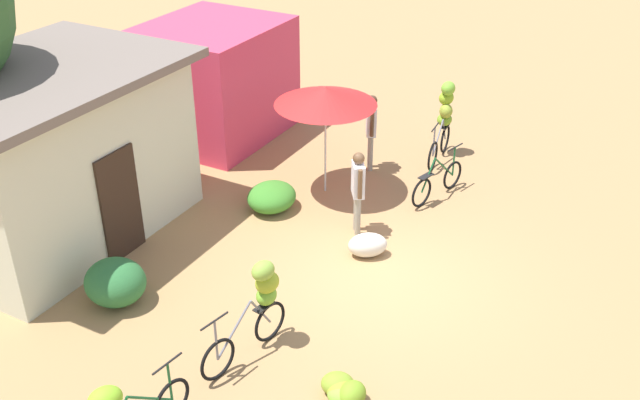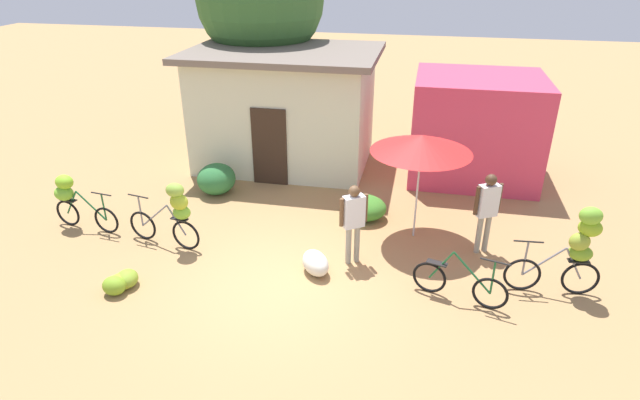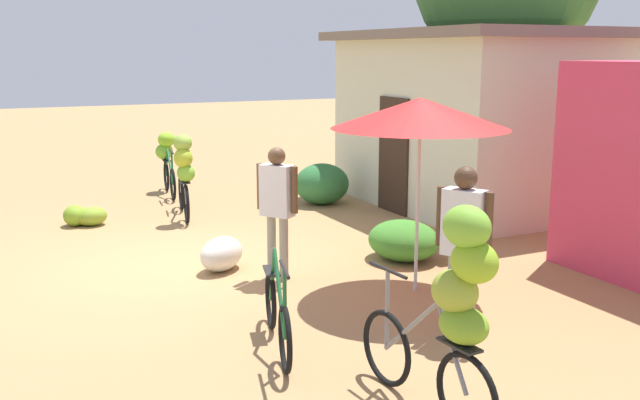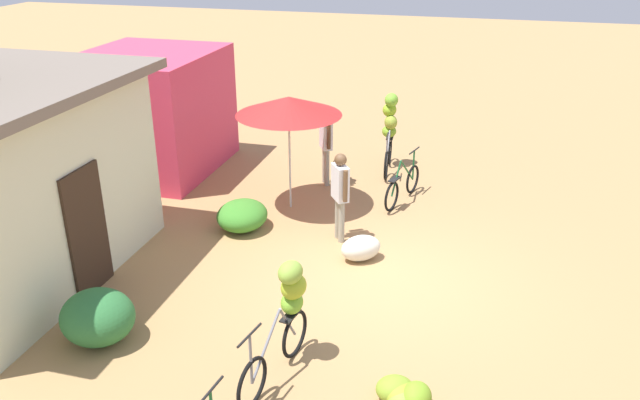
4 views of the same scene
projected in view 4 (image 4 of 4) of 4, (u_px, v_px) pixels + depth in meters
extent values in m
plane|color=#A37D4E|center=(382.00, 278.00, 10.30)|extent=(60.00, 60.00, 0.00)
cube|color=#332319|center=(87.00, 232.00, 9.59)|extent=(0.90, 0.06, 2.00)
cube|color=#D73C5B|center=(152.00, 112.00, 14.35)|extent=(3.20, 2.80, 2.65)
ellipsoid|color=#2D6D36|center=(98.00, 317.00, 8.63)|extent=(0.94, 1.01, 0.75)
ellipsoid|color=#3C852A|center=(242.00, 215.00, 11.84)|extent=(1.04, 0.93, 0.53)
cylinder|color=beige|center=(290.00, 155.00, 12.39)|extent=(0.04, 0.04, 2.19)
cone|color=red|center=(289.00, 106.00, 11.99)|extent=(2.02, 2.02, 0.35)
cylinder|color=black|center=(210.00, 391.00, 6.47)|extent=(0.50, 0.09, 0.03)
torus|color=black|center=(252.00, 383.00, 7.49)|extent=(0.64, 0.17, 0.64)
torus|color=black|center=(295.00, 334.00, 8.37)|extent=(0.64, 0.17, 0.64)
cylinder|color=slate|center=(287.00, 322.00, 8.10)|extent=(0.41, 0.11, 0.62)
cylinder|color=slate|center=(266.00, 345.00, 7.65)|extent=(0.71, 0.17, 0.63)
cylinder|color=black|center=(250.00, 335.00, 7.22)|extent=(0.50, 0.12, 0.03)
cylinder|color=slate|center=(251.00, 360.00, 7.35)|extent=(0.04, 0.04, 0.68)
cube|color=black|center=(290.00, 316.00, 8.14)|extent=(0.38, 0.20, 0.02)
ellipsoid|color=#72AD2E|center=(292.00, 302.00, 8.14)|extent=(0.37, 0.30, 0.29)
ellipsoid|color=#9BB129|center=(294.00, 286.00, 8.02)|extent=(0.45, 0.40, 0.32)
ellipsoid|color=#86AC3C|center=(290.00, 272.00, 7.87)|extent=(0.41, 0.34, 0.28)
torus|color=black|center=(413.00, 179.00, 13.37)|extent=(0.60, 0.21, 0.61)
torus|color=black|center=(392.00, 196.00, 12.54)|extent=(0.60, 0.21, 0.61)
cylinder|color=#19592D|center=(396.00, 179.00, 12.56)|extent=(0.39, 0.14, 0.65)
cylinder|color=#19592D|center=(407.00, 170.00, 12.97)|extent=(0.69, 0.22, 0.65)
cylinder|color=black|center=(414.00, 151.00, 13.11)|extent=(0.49, 0.16, 0.03)
cylinder|color=#19592D|center=(413.00, 165.00, 13.24)|extent=(0.04, 0.04, 0.64)
cube|color=black|center=(395.00, 179.00, 12.49)|extent=(0.38, 0.23, 0.02)
torus|color=black|center=(386.00, 165.00, 14.05)|extent=(0.65, 0.10, 0.65)
torus|color=black|center=(390.00, 151.00, 14.94)|extent=(0.65, 0.10, 0.65)
cylinder|color=slate|center=(390.00, 141.00, 14.66)|extent=(0.38, 0.07, 0.62)
cylinder|color=slate|center=(388.00, 148.00, 14.22)|extent=(0.67, 0.09, 0.63)
cylinder|color=black|center=(387.00, 136.00, 13.77)|extent=(0.50, 0.07, 0.03)
cylinder|color=slate|center=(387.00, 151.00, 13.91)|extent=(0.04, 0.04, 0.68)
cube|color=black|center=(390.00, 137.00, 14.71)|extent=(0.37, 0.17, 0.02)
ellipsoid|color=olive|center=(389.00, 131.00, 14.66)|extent=(0.42, 0.35, 0.27)
ellipsoid|color=#8DA032|center=(391.00, 122.00, 14.49)|extent=(0.44, 0.40, 0.32)
ellipsoid|color=#87B123|center=(390.00, 110.00, 14.52)|extent=(0.41, 0.33, 0.31)
ellipsoid|color=#75B232|center=(391.00, 100.00, 14.36)|extent=(0.41, 0.34, 0.31)
ellipsoid|color=olive|center=(416.00, 397.00, 7.49)|extent=(0.47, 0.41, 0.34)
ellipsoid|color=#91A42B|center=(401.00, 394.00, 7.59)|extent=(0.63, 0.61, 0.28)
ellipsoid|color=olive|center=(395.00, 389.00, 7.65)|extent=(0.54, 0.58, 0.31)
ellipsoid|color=#82B738|center=(406.00, 400.00, 7.51)|extent=(0.53, 0.55, 0.27)
ellipsoid|color=silver|center=(361.00, 248.00, 10.76)|extent=(0.77, 0.82, 0.44)
cylinder|color=gray|center=(341.00, 222.00, 11.29)|extent=(0.11, 0.11, 0.80)
cylinder|color=gray|center=(338.00, 218.00, 11.45)|extent=(0.11, 0.11, 0.80)
cube|color=silver|center=(340.00, 183.00, 11.08)|extent=(0.44, 0.39, 0.63)
cylinder|color=brown|center=(345.00, 186.00, 10.85)|extent=(0.08, 0.08, 0.57)
cylinder|color=brown|center=(335.00, 176.00, 11.28)|extent=(0.08, 0.08, 0.57)
sphere|color=brown|center=(341.00, 160.00, 10.91)|extent=(0.22, 0.22, 0.22)
cylinder|color=gray|center=(327.00, 167.00, 13.70)|extent=(0.11, 0.11, 0.82)
cylinder|color=gray|center=(325.00, 165.00, 13.86)|extent=(0.11, 0.11, 0.82)
cube|color=silver|center=(326.00, 133.00, 13.48)|extent=(0.45, 0.37, 0.65)
cylinder|color=#4C3321|center=(329.00, 135.00, 13.24)|extent=(0.08, 0.08, 0.59)
cylinder|color=#4C3321|center=(323.00, 128.00, 13.69)|extent=(0.08, 0.08, 0.59)
sphere|color=#4C3321|center=(326.00, 113.00, 13.30)|extent=(0.22, 0.22, 0.22)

